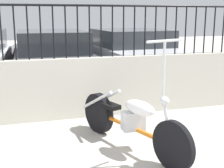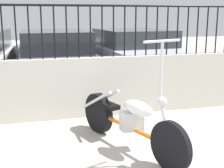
% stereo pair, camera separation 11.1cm
% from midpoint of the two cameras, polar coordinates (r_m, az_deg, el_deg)
% --- Properties ---
extents(low_wall, '(8.78, 0.18, 1.02)m').
position_cam_midpoint_polar(low_wall, '(5.21, -19.44, -1.50)').
color(low_wall, beige).
rests_on(low_wall, ground_plane).
extents(fence_railing, '(8.78, 0.04, 0.86)m').
position_cam_midpoint_polar(fence_railing, '(5.07, -20.33, 10.37)').
color(fence_railing, black).
rests_on(fence_railing, low_wall).
extents(motorcycle_orange, '(0.89, 1.99, 1.46)m').
position_cam_midpoint_polar(motorcycle_orange, '(4.10, 1.87, -6.34)').
color(motorcycle_orange, black).
rests_on(motorcycle_orange, ground_plane).
extents(car_dark_grey, '(1.77, 4.28, 1.34)m').
position_cam_midpoint_polar(car_dark_grey, '(7.84, -11.31, 4.73)').
color(car_dark_grey, black).
rests_on(car_dark_grey, ground_plane).
extents(car_silver, '(2.08, 4.30, 1.34)m').
position_cam_midpoint_polar(car_silver, '(8.34, 2.45, 5.50)').
color(car_silver, black).
rests_on(car_silver, ground_plane).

